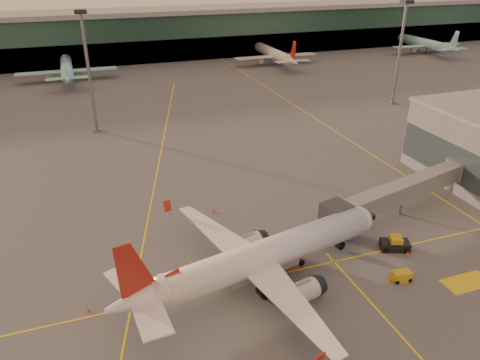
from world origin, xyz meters
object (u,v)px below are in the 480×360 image
object	(u,v)px
main_airplane	(260,258)
pushback_tug	(395,244)
gpu_cart	(402,276)
catering_truck	(286,251)

from	to	relation	value
main_airplane	pushback_tug	distance (m)	19.82
main_airplane	gpu_cart	distance (m)	17.43
main_airplane	catering_truck	world-z (taller)	main_airplane
main_airplane	catering_truck	distance (m)	4.95
catering_truck	gpu_cart	size ratio (longest dim) A/B	2.39
gpu_cart	pushback_tug	bearing A→B (deg)	66.40
gpu_cart	pushback_tug	size ratio (longest dim) A/B	0.54
pushback_tug	catering_truck	bearing A→B (deg)	-164.63
catering_truck	pushback_tug	xyz separation A→B (m)	(15.29, -1.54, -1.49)
gpu_cart	catering_truck	bearing A→B (deg)	154.09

